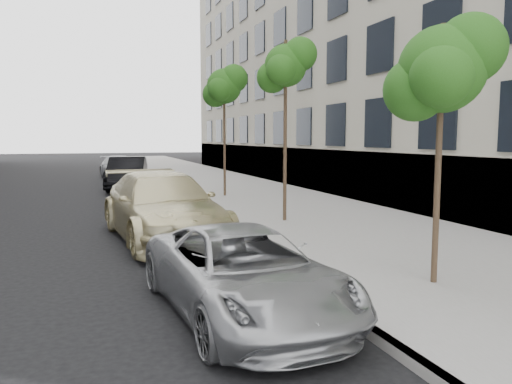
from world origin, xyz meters
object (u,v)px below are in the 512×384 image
sedan_blue (147,188)px  sedan_black (127,173)px  minivan (243,273)px  sedan_rear (119,167)px  tree_mid (286,66)px  tree_near (443,69)px  tree_far (225,86)px  suv (163,207)px

sedan_blue → sedan_black: size_ratio=0.85×
minivan → sedan_black: bearing=85.8°
minivan → sedan_rear: size_ratio=0.93×
tree_mid → tree_near: bearing=-90.0°
tree_near → tree_far: size_ratio=0.81×
minivan → suv: size_ratio=0.78×
minivan → suv: suv is taller
tree_near → minivan: size_ratio=0.97×
tree_far → sedan_rear: bearing=106.2°
suv → sedan_black: size_ratio=1.18×
sedan_blue → suv: bearing=-88.1°
sedan_rear → sedan_black: bearing=-95.0°
suv → sedan_black: suv is taller
tree_near → sedan_rear: tree_near is taller
suv → sedan_black: 12.54m
sedan_black → sedan_rear: bearing=99.3°
tree_near → tree_far: bearing=90.0°
tree_far → minivan: tree_far is taller
minivan → sedan_black: (-0.17, 18.16, 0.18)m
tree_mid → sedan_black: 12.65m
tree_near → sedan_black: bearing=101.0°
sedan_black → sedan_blue: bearing=-78.9°
tree_near → tree_mid: 6.56m
sedan_blue → sedan_rear: (-0.15, 13.37, -0.01)m
tree_near → tree_mid: (-0.00, 6.50, 0.90)m
sedan_rear → suv: bearing=-95.2°
suv → sedan_blue: size_ratio=1.39×
sedan_black → minivan: bearing=-79.9°
tree_far → sedan_rear: 13.07m
tree_far → minivan: 14.05m
tree_near → sedan_rear: size_ratio=0.90×
tree_mid → tree_far: (0.00, 6.50, 0.07)m
sedan_black → tree_far: bearing=-45.9°
sedan_blue → sedan_black: bearing=96.2°
tree_near → sedan_black: 18.63m
suv → sedan_blue: (0.29, 6.08, -0.12)m
tree_near → sedan_black: size_ratio=0.89×
tree_mid → sedan_blue: size_ratio=1.26×
tree_near → minivan: bearing=-178.7°
tree_far → sedan_rear: (-3.47, 11.99, -3.85)m
tree_mid → sedan_black: tree_mid is taller
tree_far → sedan_blue: bearing=-157.5°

